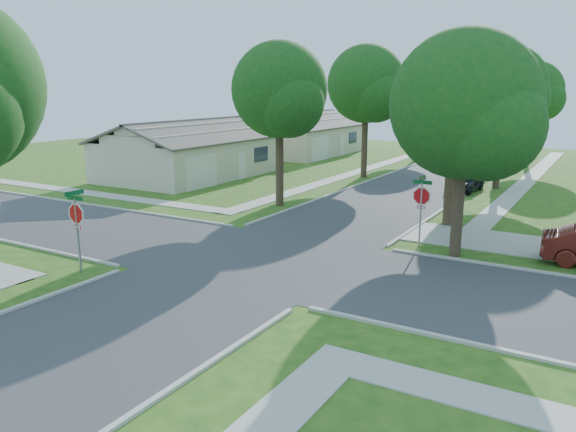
% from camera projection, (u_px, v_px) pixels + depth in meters
% --- Properties ---
extents(ground, '(100.00, 100.00, 0.00)m').
position_uv_depth(ground, '(263.00, 259.00, 21.71)').
color(ground, '#204C14').
rests_on(ground, ground).
extents(road_ns, '(7.00, 100.00, 0.02)m').
position_uv_depth(road_ns, '(263.00, 259.00, 21.71)').
color(road_ns, '#333335').
rests_on(road_ns, ground).
extents(sidewalk_ne, '(1.20, 40.00, 0.04)m').
position_uv_depth(sidewalk_ne, '(529.00, 179.00, 40.53)').
color(sidewalk_ne, '#9E9B91').
rests_on(sidewalk_ne, ground).
extents(sidewalk_nw, '(1.20, 40.00, 0.04)m').
position_uv_depth(sidewalk_nw, '(372.00, 167.00, 46.57)').
color(sidewalk_nw, '#9E9B91').
rests_on(sidewalk_nw, ground).
extents(driveway, '(8.80, 3.60, 0.05)m').
position_uv_depth(driveway, '(510.00, 243.00, 23.76)').
color(driveway, '#9E9B91').
rests_on(driveway, ground).
extents(stop_sign_sw, '(1.05, 0.80, 2.98)m').
position_uv_depth(stop_sign_sw, '(76.00, 217.00, 19.63)').
color(stop_sign_sw, gray).
rests_on(stop_sign_sw, ground).
extents(stop_sign_ne, '(1.05, 0.80, 2.98)m').
position_uv_depth(stop_sign_ne, '(421.00, 199.00, 22.88)').
color(stop_sign_ne, gray).
rests_on(stop_sign_ne, ground).
extents(tree_e_near, '(4.97, 4.80, 8.28)m').
position_uv_depth(tree_e_near, '(456.00, 106.00, 25.67)').
color(tree_e_near, '#38281C').
rests_on(tree_e_near, ground).
extents(tree_e_mid, '(5.59, 5.40, 9.21)m').
position_uv_depth(tree_e_mid, '(505.00, 91.00, 35.61)').
color(tree_e_mid, '#38281C').
rests_on(tree_e_mid, ground).
extents(tree_e_far, '(5.17, 5.00, 8.72)m').
position_uv_depth(tree_e_far, '(533.00, 94.00, 46.60)').
color(tree_e_far, '#38281C').
rests_on(tree_e_far, ground).
extents(tree_w_near, '(5.38, 5.20, 8.97)m').
position_uv_depth(tree_w_near, '(280.00, 94.00, 30.21)').
color(tree_w_near, '#38281C').
rests_on(tree_w_near, ground).
extents(tree_w_mid, '(5.80, 5.60, 9.56)m').
position_uv_depth(tree_w_mid, '(367.00, 88.00, 40.21)').
color(tree_w_mid, '#38281C').
rests_on(tree_w_mid, ground).
extents(tree_w_far, '(4.76, 4.60, 8.04)m').
position_uv_depth(tree_w_far, '(422.00, 99.00, 51.36)').
color(tree_w_far, '#38281C').
rests_on(tree_w_far, ground).
extents(tree_ne_corner, '(5.80, 5.60, 8.66)m').
position_uv_depth(tree_ne_corner, '(466.00, 112.00, 20.85)').
color(tree_ne_corner, '#38281C').
rests_on(tree_ne_corner, ground).
extents(house_nw_near, '(8.42, 13.60, 4.23)m').
position_uv_depth(house_nw_near, '(192.00, 156.00, 41.88)').
color(house_nw_near, '#C4B69A').
rests_on(house_nw_near, ground).
extents(house_nw_far, '(8.42, 13.60, 4.23)m').
position_uv_depth(house_nw_far, '(303.00, 139.00, 56.16)').
color(house_nw_far, '#C4B69A').
rests_on(house_nw_far, ground).
extents(car_curb_east, '(1.92, 4.09, 1.35)m').
position_uv_depth(car_curb_east, '(465.00, 181.00, 35.82)').
color(car_curb_east, black).
rests_on(car_curb_east, ground).
extents(car_curb_west, '(2.20, 4.59, 1.29)m').
position_uv_depth(car_curb_west, '(439.00, 151.00, 53.09)').
color(car_curb_west, black).
rests_on(car_curb_west, ground).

